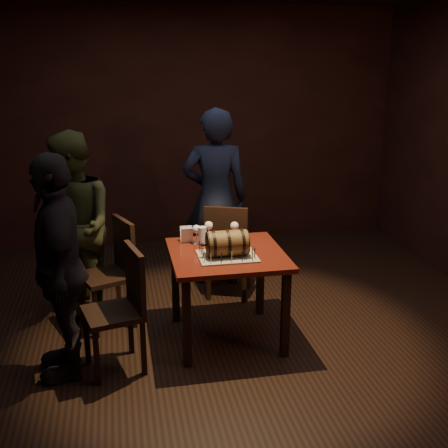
# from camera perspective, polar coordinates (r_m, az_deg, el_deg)

# --- Properties ---
(room_shell) EXTENTS (5.04, 5.04, 2.80)m
(room_shell) POSITION_cam_1_polar(r_m,az_deg,el_deg) (4.36, 0.92, 5.51)
(room_shell) COLOR black
(room_shell) RESTS_ON ground
(pub_table) EXTENTS (0.90, 0.90, 0.75)m
(pub_table) POSITION_cam_1_polar(r_m,az_deg,el_deg) (4.50, 0.30, -4.21)
(pub_table) COLOR #45120B
(pub_table) RESTS_ON ground
(cake_board) EXTENTS (0.45, 0.35, 0.01)m
(cake_board) POSITION_cam_1_polar(r_m,az_deg,el_deg) (4.36, 0.34, -3.28)
(cake_board) COLOR gray
(cake_board) RESTS_ON pub_table
(barrel_cake) EXTENTS (0.37, 0.22, 0.22)m
(barrel_cake) POSITION_cam_1_polar(r_m,az_deg,el_deg) (4.33, 0.33, -1.96)
(barrel_cake) COLOR brown
(barrel_cake) RESTS_ON cake_board
(birthday_candles) EXTENTS (0.40, 0.30, 0.09)m
(birthday_candles) POSITION_cam_1_polar(r_m,az_deg,el_deg) (4.35, 0.34, -2.70)
(birthday_candles) COLOR #D4C77E
(birthday_candles) RESTS_ON cake_board
(wine_glass_left) EXTENTS (0.07, 0.07, 0.16)m
(wine_glass_left) POSITION_cam_1_polar(r_m,az_deg,el_deg) (4.63, -2.82, -0.62)
(wine_glass_left) COLOR silver
(wine_glass_left) RESTS_ON pub_table
(wine_glass_mid) EXTENTS (0.07, 0.07, 0.16)m
(wine_glass_mid) POSITION_cam_1_polar(r_m,az_deg,el_deg) (4.73, -1.57, -0.25)
(wine_glass_mid) COLOR silver
(wine_glass_mid) RESTS_ON pub_table
(wine_glass_right) EXTENTS (0.07, 0.07, 0.16)m
(wine_glass_right) POSITION_cam_1_polar(r_m,az_deg,el_deg) (4.71, 1.08, -0.28)
(wine_glass_right) COLOR silver
(wine_glass_right) RESTS_ON pub_table
(pint_of_ale) EXTENTS (0.07, 0.07, 0.15)m
(pint_of_ale) POSITION_cam_1_polar(r_m,az_deg,el_deg) (4.62, -2.22, -1.23)
(pint_of_ale) COLOR silver
(pint_of_ale) RESTS_ON pub_table
(menu_card) EXTENTS (0.10, 0.05, 0.13)m
(menu_card) POSITION_cam_1_polar(r_m,az_deg,el_deg) (4.68, -3.82, -1.11)
(menu_card) COLOR white
(menu_card) RESTS_ON pub_table
(chair_back) EXTENTS (0.51, 0.51, 0.93)m
(chair_back) POSITION_cam_1_polar(r_m,az_deg,el_deg) (5.28, 0.38, -2.28)
(chair_back) COLOR black
(chair_back) RESTS_ON ground
(chair_left_rear) EXTENTS (0.52, 0.52, 0.93)m
(chair_left_rear) POSITION_cam_1_polar(r_m,az_deg,el_deg) (4.88, -11.08, -4.27)
(chair_left_rear) COLOR black
(chair_left_rear) RESTS_ON ground
(chair_left_front) EXTENTS (0.48, 0.48, 0.93)m
(chair_left_front) POSITION_cam_1_polar(r_m,az_deg,el_deg) (4.21, -10.23, -7.85)
(chair_left_front) COLOR black
(chair_left_front) RESTS_ON ground
(person_back) EXTENTS (0.70, 0.52, 1.77)m
(person_back) POSITION_cam_1_polar(r_m,az_deg,el_deg) (5.56, -0.89, 2.66)
(person_back) COLOR #1A2035
(person_back) RESTS_ON ground
(person_left_rear) EXTENTS (0.90, 0.99, 1.65)m
(person_left_rear) POSITION_cam_1_polar(r_m,az_deg,el_deg) (5.00, -15.03, -0.34)
(person_left_rear) COLOR #3E4221
(person_left_rear) RESTS_ON ground
(person_left_front) EXTENTS (0.47, 0.99, 1.65)m
(person_left_front) POSITION_cam_1_polar(r_m,az_deg,el_deg) (4.13, -16.38, -4.25)
(person_left_front) COLOR black
(person_left_front) RESTS_ON ground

